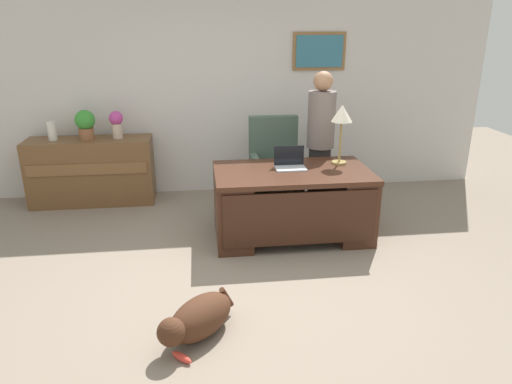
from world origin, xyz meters
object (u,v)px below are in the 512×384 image
object	(u,v)px
credenza	(92,171)
armchair	(275,168)
potted_plant	(85,123)
laptop	(290,163)
vase_with_flowers	(116,123)
vase_empty	(52,131)
person_standing	(320,142)
desk_lamp	(342,117)
dog_lying	(197,319)
desk	(292,202)
dog_toy_bone	(182,357)

from	to	relation	value
credenza	armchair	distance (m)	2.32
potted_plant	laptop	bearing A→B (deg)	-27.67
credenza	vase_with_flowers	xyz separation A→B (m)	(0.36, 0.00, 0.61)
armchair	laptop	distance (m)	0.85
vase_empty	potted_plant	size ratio (longest dim) A/B	0.64
credenza	vase_empty	xyz separation A→B (m)	(-0.41, 0.00, 0.53)
person_standing	laptop	bearing A→B (deg)	-129.63
vase_empty	armchair	bearing A→B (deg)	-8.91
armchair	person_standing	world-z (taller)	person_standing
laptop	potted_plant	size ratio (longest dim) A/B	0.89
vase_empty	credenza	bearing A→B (deg)	-0.18
desk_lamp	vase_with_flowers	xyz separation A→B (m)	(-2.51, 1.13, -0.22)
desk_lamp	potted_plant	world-z (taller)	desk_lamp
dog_lying	laptop	xyz separation A→B (m)	(1.01, 1.75, 0.64)
desk	dog_lying	size ratio (longest dim) A/B	2.59
laptop	dog_toy_bone	size ratio (longest dim) A/B	1.79
desk	laptop	size ratio (longest dim) A/B	5.09
person_standing	dog_toy_bone	xyz separation A→B (m)	(-1.60, -2.57, -0.84)
vase_empty	dog_toy_bone	world-z (taller)	vase_empty
vase_empty	dog_lying	bearing A→B (deg)	-60.03
desk	armchair	bearing A→B (deg)	92.50
person_standing	laptop	xyz separation A→B (m)	(-0.47, -0.57, -0.07)
person_standing	dog_toy_bone	bearing A→B (deg)	-121.87
desk	vase_with_flowers	world-z (taller)	vase_with_flowers
potted_plant	dog_toy_bone	xyz separation A→B (m)	(1.19, -3.22, -1.01)
dog_toy_bone	person_standing	bearing A→B (deg)	58.13
vase_empty	desk	bearing A→B (deg)	-25.98
desk_lamp	dog_toy_bone	size ratio (longest dim) A/B	3.58
armchair	potted_plant	xyz separation A→B (m)	(-2.29, 0.42, 0.54)
desk	armchair	distance (m)	0.92
desk_lamp	vase_empty	world-z (taller)	desk_lamp
armchair	vase_with_flowers	size ratio (longest dim) A/B	3.29
credenza	vase_with_flowers	bearing A→B (deg)	0.20
vase_with_flowers	dog_toy_bone	size ratio (longest dim) A/B	1.89
vase_empty	potted_plant	xyz separation A→B (m)	(0.40, 0.00, 0.08)
vase_with_flowers	vase_empty	bearing A→B (deg)	180.00
armchair	dog_lying	bearing A→B (deg)	-111.13
person_standing	potted_plant	distance (m)	2.87
person_standing	dog_lying	bearing A→B (deg)	-122.58
vase_with_flowers	dog_lying	bearing A→B (deg)	-72.47
laptop	vase_empty	world-z (taller)	vase_empty
armchair	laptop	world-z (taller)	armchair
desk	potted_plant	world-z (taller)	potted_plant
person_standing	dog_lying	xyz separation A→B (m)	(-1.49, -2.32, -0.71)
armchair	person_standing	bearing A→B (deg)	-23.66
laptop	potted_plant	bearing A→B (deg)	152.33
person_standing	laptop	world-z (taller)	person_standing
laptop	vase_empty	size ratio (longest dim) A/B	1.38
credenza	person_standing	size ratio (longest dim) A/B	0.91
credenza	laptop	size ratio (longest dim) A/B	4.77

